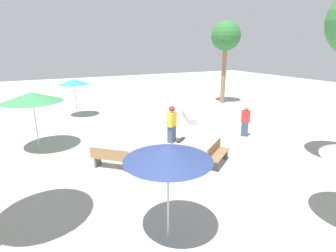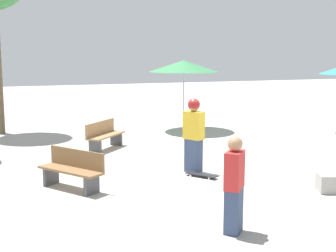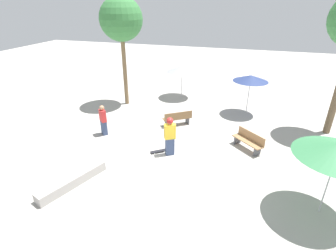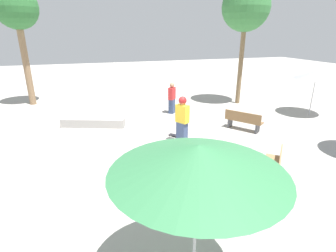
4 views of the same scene
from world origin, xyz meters
name	(u,v)px [view 2 (image 2 of 4)]	position (x,y,z in m)	size (l,w,h in m)	color
ground_plane	(207,165)	(0.00, 0.00, 0.00)	(60.00, 60.00, 0.00)	#ADA8A0
skater_main	(194,133)	(0.49, -0.59, 0.98)	(0.55, 0.48, 1.82)	#38476B
skateboard	(201,175)	(1.02, -0.60, 0.06)	(0.75, 0.65, 0.07)	black
bench_near	(104,135)	(-2.89, -2.13, 0.43)	(1.48, 1.40, 0.85)	#47474C
bench_far	(72,170)	(0.96, -3.60, 0.43)	(1.55, 1.29, 0.85)	#47474C
shade_umbrella_green	(184,66)	(-5.32, 1.37, 2.40)	(2.56, 2.56, 2.61)	#B7B7BC
bystander_watching	(234,185)	(4.33, -1.45, 0.80)	(0.49, 0.47, 1.61)	#38476B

